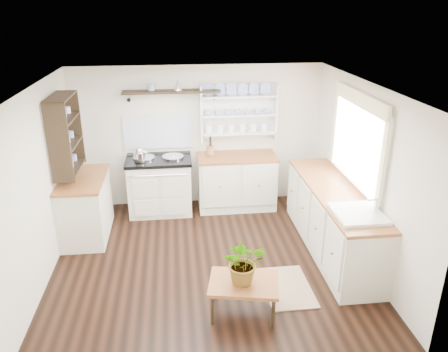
{
  "coord_description": "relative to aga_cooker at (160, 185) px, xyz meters",
  "views": [
    {
      "loc": [
        -0.37,
        -4.96,
        3.21
      ],
      "look_at": [
        0.24,
        0.25,
        1.1
      ],
      "focal_mm": 35.0,
      "sensor_mm": 36.0,
      "label": 1
    }
  ],
  "objects": [
    {
      "name": "ceiling",
      "position": [
        0.65,
        -1.57,
        1.84
      ],
      "size": [
        4.0,
        3.8,
        0.01
      ],
      "primitive_type": "cube",
      "color": "white",
      "rests_on": "wall_back"
    },
    {
      "name": "window",
      "position": [
        2.6,
        -1.42,
        1.1
      ],
      "size": [
        0.08,
        1.55,
        1.22
      ],
      "color": "white",
      "rests_on": "wall_right"
    },
    {
      "name": "belfast_sink",
      "position": [
        2.35,
        -2.22,
        0.34
      ],
      "size": [
        0.55,
        0.6,
        0.45
      ],
      "color": "white",
      "rests_on": "right_cabinets"
    },
    {
      "name": "high_shelf",
      "position": [
        0.25,
        0.21,
        1.44
      ],
      "size": [
        1.5,
        0.29,
        0.16
      ],
      "color": "black",
      "rests_on": "wall_back"
    },
    {
      "name": "wall_left",
      "position": [
        -1.35,
        -1.57,
        0.69
      ],
      "size": [
        0.02,
        3.8,
        2.3
      ],
      "primitive_type": "cube",
      "color": "beige",
      "rests_on": "ground"
    },
    {
      "name": "wall_back",
      "position": [
        0.65,
        0.33,
        0.69
      ],
      "size": [
        4.0,
        0.02,
        2.3
      ],
      "primitive_type": "cube",
      "color": "beige",
      "rests_on": "ground"
    },
    {
      "name": "utensil_crock",
      "position": [
        0.82,
        0.11,
        0.51
      ],
      "size": [
        0.12,
        0.12,
        0.13
      ],
      "primitive_type": "cylinder",
      "color": "olive",
      "rests_on": "back_cabinets"
    },
    {
      "name": "left_shelving",
      "position": [
        -1.19,
        -0.67,
        1.09
      ],
      "size": [
        0.28,
        0.8,
        1.05
      ],
      "primitive_type": "cube",
      "color": "black",
      "rests_on": "wall_left"
    },
    {
      "name": "aga_cooker",
      "position": [
        0.0,
        0.0,
        0.0
      ],
      "size": [
        1.02,
        0.71,
        0.94
      ],
      "color": "beige",
      "rests_on": "floor"
    },
    {
      "name": "left_cabinets",
      "position": [
        -1.05,
        -0.67,
        -0.0
      ],
      "size": [
        0.62,
        1.13,
        0.9
      ],
      "color": "silver",
      "rests_on": "floor"
    },
    {
      "name": "potted_plant",
      "position": [
        0.94,
        -2.65,
        0.19
      ],
      "size": [
        0.45,
        0.39,
        0.5
      ],
      "primitive_type": "imported",
      "rotation": [
        0.0,
        0.0,
        0.0
      ],
      "color": "#3F7233",
      "rests_on": "center_table"
    },
    {
      "name": "plate_rack",
      "position": [
        1.3,
        0.29,
        1.09
      ],
      "size": [
        1.2,
        0.22,
        0.9
      ],
      "color": "white",
      "rests_on": "wall_back"
    },
    {
      "name": "wall_right",
      "position": [
        2.65,
        -1.57,
        0.69
      ],
      "size": [
        0.02,
        3.8,
        2.3
      ],
      "primitive_type": "cube",
      "color": "beige",
      "rests_on": "ground"
    },
    {
      "name": "floor_rug",
      "position": [
        1.54,
        -2.28,
        -0.46
      ],
      "size": [
        0.56,
        0.86,
        0.02
      ],
      "primitive_type": "cube",
      "rotation": [
        0.0,
        0.0,
        0.01
      ],
      "color": "#88724F",
      "rests_on": "floor"
    },
    {
      "name": "center_table",
      "position": [
        0.94,
        -2.65,
        -0.11
      ],
      "size": [
        0.83,
        0.66,
        0.4
      ],
      "rotation": [
        0.0,
        0.0,
        -0.2
      ],
      "color": "brown",
      "rests_on": "floor"
    },
    {
      "name": "back_cabinets",
      "position": [
        1.25,
        0.03,
        -0.0
      ],
      "size": [
        1.27,
        0.63,
        0.9
      ],
      "color": "silver",
      "rests_on": "floor"
    },
    {
      "name": "right_cabinets",
      "position": [
        2.35,
        -1.47,
        -0.0
      ],
      "size": [
        0.62,
        2.43,
        0.9
      ],
      "color": "silver",
      "rests_on": "floor"
    },
    {
      "name": "floor",
      "position": [
        0.65,
        -1.57,
        -0.46
      ],
      "size": [
        4.0,
        3.8,
        0.01
      ],
      "primitive_type": "cube",
      "color": "black",
      "rests_on": "ground"
    },
    {
      "name": "kettle",
      "position": [
        -0.28,
        -0.12,
        0.57
      ],
      "size": [
        0.17,
        0.17,
        0.21
      ],
      "primitive_type": null,
      "color": "silver",
      "rests_on": "aga_cooker"
    }
  ]
}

